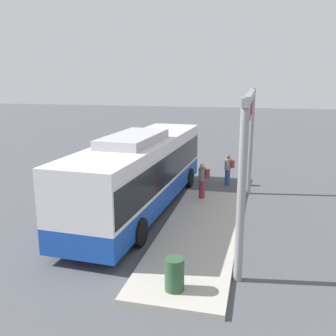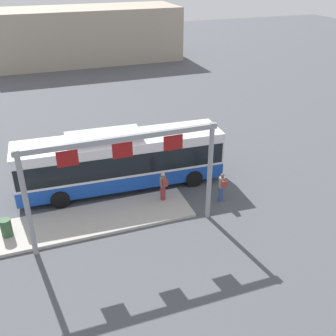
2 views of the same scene
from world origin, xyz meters
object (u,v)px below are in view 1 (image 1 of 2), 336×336
trash_bin (174,274)px  person_boarding (228,169)px  person_waiting_near (203,180)px  bus_main (142,169)px

trash_bin → person_boarding: bearing=-2.5°
person_boarding → person_waiting_near: 3.20m
bus_main → person_waiting_near: 3.06m
trash_bin → person_waiting_near: bearing=3.3°
bus_main → person_boarding: (4.75, -3.36, -0.92)m
person_waiting_near → person_boarding: bearing=-113.0°
person_waiting_near → trash_bin: 8.05m
bus_main → person_boarding: 5.90m
bus_main → person_boarding: size_ratio=7.03×
person_waiting_near → bus_main: bearing=28.9°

